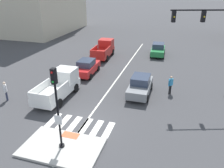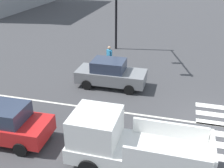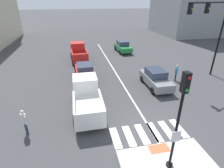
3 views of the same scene
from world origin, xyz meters
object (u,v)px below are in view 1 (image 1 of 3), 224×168
at_px(car_red_westbound_far, 87,67).
at_px(pedestrian_waiting_far_side, 171,84).
at_px(pedestrian_at_curb_left, 5,90).
at_px(pickup_truck_red_westbound_distant, 104,49).
at_px(car_green_eastbound_distant, 158,49).
at_px(signal_pole, 57,103).
at_px(pickup_truck_white_westbound_near, 60,85).
at_px(car_grey_eastbound_mid, 140,85).
at_px(traffic_light_mast, 218,38).

bearing_deg(car_red_westbound_far, pedestrian_waiting_far_side, -14.22).
bearing_deg(pedestrian_at_curb_left, pickup_truck_red_westbound_distant, 75.20).
height_order(car_red_westbound_far, pedestrian_at_curb_left, pedestrian_at_curb_left).
height_order(car_green_eastbound_distant, pedestrian_waiting_far_side, pedestrian_waiting_far_side).
bearing_deg(car_green_eastbound_distant, pedestrian_at_curb_left, -122.19).
height_order(signal_pole, car_red_westbound_far, signal_pole).
bearing_deg(car_green_eastbound_distant, pickup_truck_white_westbound_near, -114.59).
bearing_deg(pickup_truck_red_westbound_distant, car_grey_eastbound_mid, -55.71).
height_order(car_green_eastbound_distant, pickup_truck_red_westbound_distant, pickup_truck_red_westbound_distant).
relative_size(car_green_eastbound_distant, pedestrian_waiting_far_side, 2.50).
distance_m(pickup_truck_white_westbound_near, pickup_truck_red_westbound_distant, 12.01).
xyz_separation_m(car_red_westbound_far, car_green_eastbound_distant, (6.46, 9.31, 0.00)).
bearing_deg(signal_pole, pickup_truck_red_westbound_distant, 101.00).
height_order(car_grey_eastbound_mid, pedestrian_at_curb_left, pedestrian_at_curb_left).
relative_size(signal_pole, pedestrian_at_curb_left, 2.90).
xyz_separation_m(traffic_light_mast, car_grey_eastbound_mid, (-5.56, -0.96, -4.28)).
bearing_deg(car_red_westbound_far, car_green_eastbound_distant, 55.25).
xyz_separation_m(car_red_westbound_far, pedestrian_at_curb_left, (-4.05, -7.38, 0.17)).
bearing_deg(car_red_westbound_far, pickup_truck_white_westbound_near, -92.60).
bearing_deg(car_red_westbound_far, car_grey_eastbound_mid, -25.58).
bearing_deg(car_grey_eastbound_mid, pickup_truck_white_westbound_near, -160.20).
distance_m(car_green_eastbound_distant, pedestrian_at_curb_left, 19.72).
xyz_separation_m(car_green_eastbound_distant, pickup_truck_red_westbound_distant, (-6.80, -2.63, 0.17)).
distance_m(car_grey_eastbound_mid, pickup_truck_red_westbound_distant, 11.70).
height_order(pickup_truck_white_westbound_near, pedestrian_waiting_far_side, pickup_truck_white_westbound_near).
bearing_deg(pedestrian_at_curb_left, car_red_westbound_far, 61.24).
distance_m(car_grey_eastbound_mid, pedestrian_at_curb_left, 11.20).
bearing_deg(car_grey_eastbound_mid, pickup_truck_red_westbound_distant, 124.29).
relative_size(car_grey_eastbound_mid, car_green_eastbound_distant, 0.98).
height_order(traffic_light_mast, pickup_truck_white_westbound_near, traffic_light_mast).
bearing_deg(pickup_truck_red_westbound_distant, pedestrian_at_curb_left, -104.80).
distance_m(pickup_truck_red_westbound_distant, pedestrian_at_curb_left, 14.54).
distance_m(car_red_westbound_far, pedestrian_at_curb_left, 8.42).
distance_m(car_red_westbound_far, car_green_eastbound_distant, 11.33).
bearing_deg(pickup_truck_red_westbound_distant, traffic_light_mast, -35.63).
bearing_deg(pedestrian_at_curb_left, car_grey_eastbound_mid, 23.08).
xyz_separation_m(pickup_truck_white_westbound_near, pedestrian_at_curb_left, (-3.81, -2.05, 0.00)).
distance_m(pickup_truck_white_westbound_near, pedestrian_at_curb_left, 4.33).
bearing_deg(pedestrian_at_curb_left, signal_pole, -29.18).
bearing_deg(car_grey_eastbound_mid, car_red_westbound_far, 154.42).
xyz_separation_m(pickup_truck_red_westbound_distant, pedestrian_waiting_far_side, (9.10, -8.89, 0.00)).
height_order(car_red_westbound_far, car_green_eastbound_distant, same).
distance_m(signal_pole, car_green_eastbound_distant, 21.11).
xyz_separation_m(car_red_westbound_far, pedestrian_waiting_far_side, (8.76, -2.22, 0.17)).
height_order(car_grey_eastbound_mid, pickup_truck_red_westbound_distant, pickup_truck_red_westbound_distant).
bearing_deg(pedestrian_at_curb_left, traffic_light_mast, 18.63).
xyz_separation_m(traffic_light_mast, car_green_eastbound_distant, (-5.36, 11.34, -4.28)).
distance_m(traffic_light_mast, pickup_truck_red_westbound_distant, 15.51).
relative_size(pickup_truck_red_westbound_distant, pedestrian_waiting_far_side, 3.10).
height_order(car_red_westbound_far, car_grey_eastbound_mid, same).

